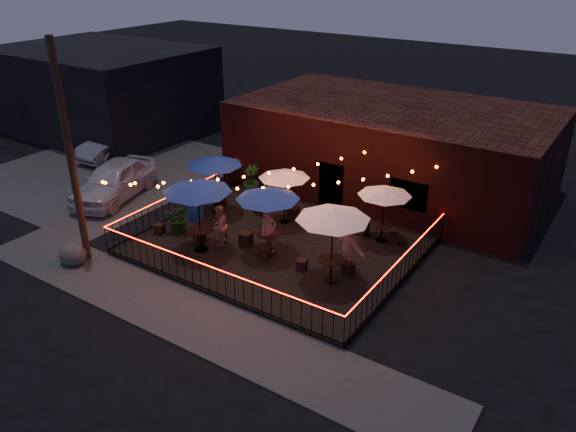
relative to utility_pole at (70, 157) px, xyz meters
The scene contains 39 objects.
ground 7.21m from the utility_pole, 25.71° to the left, with size 110.00×110.00×0.00m, color black.
patio 8.11m from the utility_pole, 40.43° to the left, with size 10.00×8.00×0.15m, color black.
sidewalk 6.74m from the utility_pole, ahead, with size 18.00×2.50×0.05m, color #3D3B39.
parking_lot 10.15m from the utility_pole, 135.00° to the left, with size 11.00×12.00×0.02m, color #3D3B39.
brick_building 14.27m from the utility_pole, 63.05° to the left, with size 14.00×8.00×4.00m.
background_building 17.19m from the utility_pole, 137.37° to the left, with size 12.00×9.00×5.00m, color black.
utility_pole is the anchor object (origin of this frame).
fence_front 6.38m from the utility_pole, ahead, with size 10.00×0.04×1.04m.
fence_left 5.70m from the utility_pole, 85.03° to the left, with size 0.04×8.00×1.04m.
fence_right 11.85m from the utility_pole, 23.86° to the left, with size 0.04×8.00×1.04m.
festoon_lights 6.32m from the utility_pole, 44.40° to the left, with size 10.02×8.72×1.32m.
cafe_table_0 4.38m from the utility_pole, 39.49° to the left, with size 3.00×3.00×2.78m.
cafe_table_1 5.96m from the utility_pole, 73.87° to the left, with size 2.94×2.94×2.53m.
cafe_table_2 6.87m from the utility_pole, 35.27° to the left, with size 2.72×2.72×2.57m.
cafe_table_3 7.99m from the utility_pole, 54.69° to the left, with size 2.52×2.52×2.30m.
cafe_table_4 9.14m from the utility_pole, 22.44° to the left, with size 2.79×2.79×2.73m.
cafe_table_5 11.24m from the utility_pole, 39.52° to the left, with size 2.64×2.64×2.25m.
bistro_chair_0 4.66m from the utility_pole, 70.82° to the left, with size 0.34×0.34×0.40m, color black.
bistro_chair_1 5.49m from the utility_pole, 47.48° to the left, with size 0.38×0.38×0.45m, color black.
bistro_chair_2 7.14m from the utility_pole, 76.66° to the left, with size 0.38×0.38×0.45m, color black.
bistro_chair_3 8.05m from the utility_pole, 63.49° to the left, with size 0.41×0.41×0.49m, color black.
bistro_chair_4 6.88m from the utility_pole, 41.58° to the left, with size 0.42×0.42×0.50m, color black.
bistro_chair_5 7.50m from the utility_pole, 31.59° to the left, with size 0.41×0.41×0.48m, color black.
bistro_chair_6 9.02m from the utility_pole, 55.89° to the left, with size 0.41×0.41×0.49m, color black.
bistro_chair_7 9.68m from the utility_pole, 47.58° to the left, with size 0.34×0.34×0.40m, color black.
bistro_chair_8 8.77m from the utility_pole, 26.10° to the left, with size 0.34×0.34×0.40m, color black.
bistro_chair_9 10.27m from the utility_pole, 26.10° to the left, with size 0.35×0.35×0.41m, color black.
bistro_chair_10 11.09m from the utility_pole, 42.88° to the left, with size 0.43×0.43×0.51m, color black.
bistro_chair_11 12.09m from the utility_pole, 38.24° to the left, with size 0.35×0.35×0.42m, color black.
patron_a 7.33m from the utility_pole, 35.09° to the left, with size 0.64×0.42×1.75m, color beige.
patron_b 5.76m from the utility_pole, 43.19° to the left, with size 0.78×0.61×1.61m, color tan.
patron_c 10.03m from the utility_pole, 27.98° to the left, with size 1.25×0.72×1.93m, color #D7B38F.
potted_shrub_a 4.88m from the utility_pole, 65.68° to the left, with size 1.10×0.96×1.23m, color #1D3D11.
potted_shrub_b 6.84m from the utility_pole, 76.11° to the left, with size 0.70×0.56×1.26m, color #12380B.
potted_shrub_c 8.74m from the utility_pole, 78.82° to the left, with size 0.76×0.76×1.35m, color #1A3F0E.
cooler 5.82m from the utility_pole, 74.04° to the left, with size 0.61×0.45×0.78m.
boulder 3.66m from the utility_pole, 104.20° to the right, with size 0.98×0.84×0.77m, color #494944.
car_white 6.48m from the utility_pole, 128.65° to the left, with size 2.02×5.03×1.71m, color silver.
car_silver 12.01m from the utility_pole, 133.30° to the left, with size 1.68×4.81×1.58m, color gray.
Camera 1 is at (10.76, -13.57, 10.46)m, focal length 35.00 mm.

